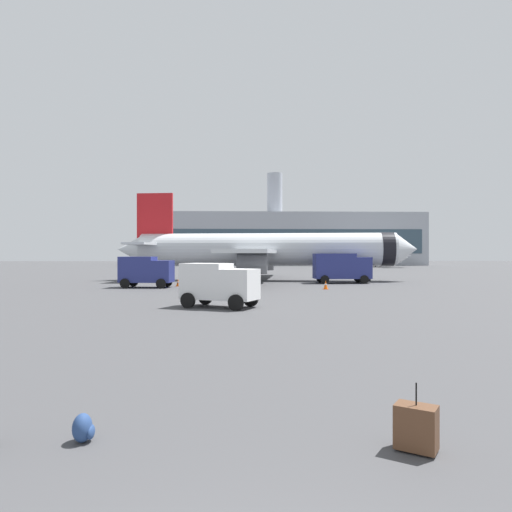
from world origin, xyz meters
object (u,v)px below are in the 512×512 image
at_px(fuel_truck, 341,267).
at_px(safety_cone_mid, 326,285).
at_px(cargo_van, 219,283).
at_px(rolling_suitcase, 416,427).
at_px(airplane_taxiing, 368,257).
at_px(traveller_backpack, 83,428).
at_px(service_truck, 146,270).
at_px(safety_cone_near, 178,283).
at_px(airplane_at_gate, 264,250).

bearing_deg(fuel_truck, safety_cone_mid, -110.85).
relative_size(cargo_van, rolling_suitcase, 4.39).
xyz_separation_m(airplane_taxiing, traveller_backpack, (-33.64, -104.02, -2.07)).
height_order(service_truck, safety_cone_near, service_truck).
xyz_separation_m(safety_cone_near, rolling_suitcase, (8.81, -38.20, 0.04)).
xyz_separation_m(airplane_taxiing, cargo_van, (-32.24, -84.37, -0.86)).
distance_m(rolling_suitcase, traveller_backpack, 5.48).
xyz_separation_m(airplane_at_gate, service_truck, (-11.67, -11.04, -2.05)).
xyz_separation_m(airplane_taxiing, rolling_suitcase, (-28.19, -104.58, -1.92)).
xyz_separation_m(fuel_truck, rolling_suitcase, (-8.14, -42.57, -1.38)).
relative_size(fuel_truck, cargo_van, 1.25).
relative_size(airplane_at_gate, safety_cone_mid, 45.61).
relative_size(airplane_at_gate, airplane_taxiing, 1.81).
relative_size(cargo_van, traveller_backpack, 10.07).
bearing_deg(rolling_suitcase, airplane_at_gate, 89.93).
bearing_deg(airplane_taxiing, airplane_at_gate, -116.34).
relative_size(airplane_at_gate, traveller_backpack, 74.47).
height_order(service_truck, safety_cone_mid, service_truck).
bearing_deg(rolling_suitcase, cargo_van, 101.35).
xyz_separation_m(service_truck, safety_cone_near, (2.80, 1.47, -1.25)).
bearing_deg(traveller_backpack, fuel_truck, 72.08).
relative_size(airplane_at_gate, rolling_suitcase, 32.50).
bearing_deg(airplane_at_gate, cargo_van, -98.49).
xyz_separation_m(service_truck, traveller_backpack, (6.16, -36.16, -1.37)).
bearing_deg(safety_cone_near, safety_cone_mid, -17.30).
relative_size(safety_cone_near, traveller_backpack, 1.50).
height_order(airplane_at_gate, airplane_taxiing, airplane_at_gate).
height_order(airplane_taxiing, fuel_truck, airplane_taxiing).
distance_m(airplane_taxiing, fuel_truck, 65.17).
xyz_separation_m(airplane_at_gate, safety_cone_near, (-8.86, -9.56, -3.30)).
height_order(service_truck, rolling_suitcase, service_truck).
bearing_deg(fuel_truck, traveller_backpack, -107.92).
distance_m(airplane_at_gate, rolling_suitcase, 47.87).
height_order(fuel_truck, safety_cone_near, fuel_truck).
relative_size(airplane_taxiing, rolling_suitcase, 17.98).
bearing_deg(safety_cone_mid, cargo_van, -122.96).
bearing_deg(airplane_at_gate, safety_cone_near, -132.83).
bearing_deg(cargo_van, service_truck, 114.58).
relative_size(service_truck, cargo_van, 1.04).
bearing_deg(safety_cone_mid, traveller_backpack, -107.15).
bearing_deg(service_truck, rolling_suitcase, -72.46).
xyz_separation_m(airplane_taxiing, service_truck, (-39.80, -67.85, -0.70)).
height_order(cargo_van, traveller_backpack, cargo_van).
relative_size(service_truck, safety_cone_mid, 6.39).
distance_m(airplane_at_gate, safety_cone_near, 13.45).
xyz_separation_m(cargo_van, rolling_suitcase, (4.05, -20.21, -1.06)).
bearing_deg(airplane_at_gate, service_truck, -136.59).
xyz_separation_m(cargo_van, safety_cone_near, (-4.75, 17.99, -1.10)).
height_order(airplane_taxiing, traveller_backpack, airplane_taxiing).
height_order(rolling_suitcase, traveller_backpack, rolling_suitcase).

